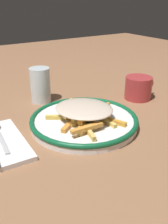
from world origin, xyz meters
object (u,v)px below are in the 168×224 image
at_px(water_glass, 40,85).
at_px(coffee_mug, 139,88).
at_px(fries_heap, 84,111).
at_px(plate, 84,121).

relative_size(water_glass, coffee_mug, 0.98).
height_order(fries_heap, water_glass, water_glass).
bearing_deg(water_glass, coffee_mug, -28.72).
xyz_separation_m(fries_heap, water_glass, (-0.02, 0.22, 0.01)).
xyz_separation_m(plate, fries_heap, (-0.00, 0.00, 0.03)).
height_order(fries_heap, coffee_mug, coffee_mug).
distance_m(fries_heap, water_glass, 0.22).
xyz_separation_m(plate, coffee_mug, (0.26, 0.07, 0.02)).
bearing_deg(fries_heap, coffee_mug, 13.96).
height_order(water_glass, coffee_mug, water_glass).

